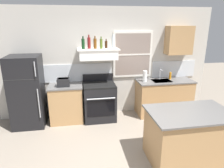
% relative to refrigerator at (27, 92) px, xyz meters
% --- Properties ---
extents(ground_plane, '(16.00, 16.00, 0.00)m').
position_rel_refrigerator_xyz_m(ground_plane, '(1.90, -1.84, -0.82)').
color(ground_plane, gray).
extents(back_wall, '(5.40, 0.11, 2.70)m').
position_rel_refrigerator_xyz_m(back_wall, '(1.93, 0.39, 0.53)').
color(back_wall, beige).
rests_on(back_wall, ground_plane).
extents(refrigerator, '(0.70, 0.72, 1.64)m').
position_rel_refrigerator_xyz_m(refrigerator, '(0.00, 0.00, 0.00)').
color(refrigerator, black).
rests_on(refrigerator, ground_plane).
extents(counter_left_of_stove, '(0.79, 0.63, 0.91)m').
position_rel_refrigerator_xyz_m(counter_left_of_stove, '(0.85, 0.06, -0.36)').
color(counter_left_of_stove, tan).
rests_on(counter_left_of_stove, ground_plane).
extents(toaster, '(0.30, 0.20, 0.19)m').
position_rel_refrigerator_xyz_m(toaster, '(0.82, -0.01, 0.19)').
color(toaster, black).
rests_on(toaster, counter_left_of_stove).
extents(stove_range, '(0.76, 0.69, 1.09)m').
position_rel_refrigerator_xyz_m(stove_range, '(1.65, 0.02, -0.35)').
color(stove_range, black).
rests_on(stove_range, ground_plane).
extents(range_hood_shelf, '(0.96, 0.52, 0.24)m').
position_rel_refrigerator_xyz_m(range_hood_shelf, '(1.65, 0.12, 0.80)').
color(range_hood_shelf, white).
extents(bottle_dark_green_wine, '(0.07, 0.07, 0.29)m').
position_rel_refrigerator_xyz_m(bottle_dark_green_wine, '(1.31, 0.09, 1.05)').
color(bottle_dark_green_wine, '#143819').
rests_on(bottle_dark_green_wine, range_hood_shelf).
extents(bottle_red_label_wine, '(0.07, 0.07, 0.31)m').
position_rel_refrigerator_xyz_m(bottle_red_label_wine, '(1.45, 0.15, 1.06)').
color(bottle_red_label_wine, maroon).
rests_on(bottle_red_label_wine, range_hood_shelf).
extents(bottle_amber_wine, '(0.07, 0.07, 0.29)m').
position_rel_refrigerator_xyz_m(bottle_amber_wine, '(1.58, 0.11, 1.05)').
color(bottle_amber_wine, brown).
rests_on(bottle_amber_wine, range_hood_shelf).
extents(bottle_olive_oil_square, '(0.06, 0.06, 0.27)m').
position_rel_refrigerator_xyz_m(bottle_olive_oil_square, '(1.72, 0.10, 1.04)').
color(bottle_olive_oil_square, '#4C601E').
rests_on(bottle_olive_oil_square, range_hood_shelf).
extents(bottle_brown_stout, '(0.06, 0.06, 0.21)m').
position_rel_refrigerator_xyz_m(bottle_brown_stout, '(1.85, 0.17, 1.01)').
color(bottle_brown_stout, '#381E0F').
rests_on(bottle_brown_stout, range_hood_shelf).
extents(bottle_clear_tall, '(0.06, 0.06, 0.33)m').
position_rel_refrigerator_xyz_m(bottle_clear_tall, '(2.00, 0.09, 1.07)').
color(bottle_clear_tall, silver).
rests_on(bottle_clear_tall, range_hood_shelf).
extents(counter_right_with_sink, '(1.43, 0.63, 0.91)m').
position_rel_refrigerator_xyz_m(counter_right_with_sink, '(3.35, 0.06, -0.36)').
color(counter_right_with_sink, tan).
rests_on(counter_right_with_sink, ground_plane).
extents(sink_faucet, '(0.03, 0.17, 0.28)m').
position_rel_refrigerator_xyz_m(sink_faucet, '(3.25, 0.16, 0.27)').
color(sink_faucet, silver).
rests_on(sink_faucet, counter_right_with_sink).
extents(paper_towel_roll, '(0.11, 0.11, 0.27)m').
position_rel_refrigerator_xyz_m(paper_towel_roll, '(2.80, 0.06, 0.23)').
color(paper_towel_roll, white).
rests_on(paper_towel_roll, counter_right_with_sink).
extents(dish_soap_bottle, '(0.06, 0.06, 0.18)m').
position_rel_refrigerator_xyz_m(dish_soap_bottle, '(3.53, 0.16, 0.18)').
color(dish_soap_bottle, orange).
rests_on(dish_soap_bottle, counter_right_with_sink).
extents(kitchen_island, '(1.40, 0.90, 0.91)m').
position_rel_refrigerator_xyz_m(kitchen_island, '(2.98, -1.80, -0.36)').
color(kitchen_island, tan).
rests_on(kitchen_island, ground_plane).
extents(upper_cabinet_right, '(0.64, 0.32, 0.70)m').
position_rel_refrigerator_xyz_m(upper_cabinet_right, '(3.70, 0.20, 1.08)').
color(upper_cabinet_right, tan).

